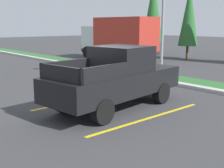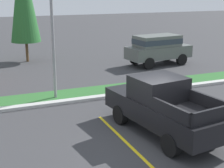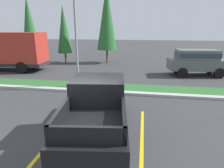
{
  "view_description": "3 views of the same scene",
  "coord_description": "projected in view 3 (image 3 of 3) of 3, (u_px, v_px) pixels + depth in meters",
  "views": [
    {
      "loc": [
        7.87,
        -6.16,
        2.8
      ],
      "look_at": [
        0.49,
        0.22,
        0.82
      ],
      "focal_mm": 46.83,
      "sensor_mm": 36.0,
      "label": 1
    },
    {
      "loc": [
        -5.53,
        -9.59,
        5.14
      ],
      "look_at": [
        -0.37,
        2.79,
        1.35
      ],
      "focal_mm": 53.68,
      "sensor_mm": 36.0,
      "label": 2
    },
    {
      "loc": [
        2.05,
        -5.54,
        3.73
      ],
      "look_at": [
        0.69,
        2.71,
        1.27
      ],
      "focal_mm": 30.4,
      "sensor_mm": 36.0,
      "label": 3
    }
  ],
  "objects": [
    {
      "name": "cypress_tree_left_inner",
      "position": [
        64.0,
        29.0,
        20.52
      ],
      "size": [
        1.6,
        1.6,
        6.15
      ],
      "color": "brown",
      "rests_on": "ground"
    },
    {
      "name": "suv_distant",
      "position": [
        197.0,
        60.0,
        15.31
      ],
      "size": [
        4.76,
        2.31,
        2.1
      ],
      "color": "black",
      "rests_on": "ground"
    },
    {
      "name": "cargo_truck_distant",
      "position": [
        9.0,
        50.0,
        17.09
      ],
      "size": [
        6.93,
        2.83,
        3.4
      ],
      "color": "black",
      "rests_on": "ground"
    },
    {
      "name": "cypress_tree_center",
      "position": [
        107.0,
        17.0,
        20.04
      ],
      "size": [
        2.14,
        2.14,
        8.23
      ],
      "color": "brown",
      "rests_on": "ground"
    },
    {
      "name": "ground_plane",
      "position": [
        80.0,
        139.0,
        6.62
      ],
      "size": [
        120.0,
        120.0,
        0.0
      ],
      "primitive_type": "plane",
      "color": "#38383A"
    },
    {
      "name": "cypress_tree_leftmost",
      "position": [
        29.0,
        23.0,
        21.52
      ],
      "size": [
        1.89,
        1.89,
        7.25
      ],
      "color": "brown",
      "rests_on": "ground"
    },
    {
      "name": "parking_line_near",
      "position": [
        58.0,
        133.0,
        7.04
      ],
      "size": [
        0.12,
        4.8,
        0.01
      ],
      "primitive_type": "cube",
      "color": "yellow",
      "rests_on": "ground"
    },
    {
      "name": "parking_line_far",
      "position": [
        142.0,
        140.0,
        6.56
      ],
      "size": [
        0.12,
        4.8,
        0.01
      ],
      "primitive_type": "cube",
      "color": "yellow",
      "rests_on": "ground"
    },
    {
      "name": "curb_strip",
      "position": [
        107.0,
        92.0,
        11.33
      ],
      "size": [
        56.0,
        0.4,
        0.15
      ],
      "primitive_type": "cube",
      "color": "#B2B2AD",
      "rests_on": "ground"
    },
    {
      "name": "pickup_truck_main",
      "position": [
        98.0,
        109.0,
        6.56
      ],
      "size": [
        2.56,
        5.43,
        2.1
      ],
      "color": "black",
      "rests_on": "ground"
    },
    {
      "name": "grass_median",
      "position": [
        110.0,
        87.0,
        12.38
      ],
      "size": [
        56.0,
        1.8,
        0.06
      ],
      "primitive_type": "cube",
      "color": "#2D662D",
      "rests_on": "ground"
    },
    {
      "name": "street_light",
      "position": [
        74.0,
        25.0,
        11.27
      ],
      "size": [
        0.24,
        1.49,
        6.77
      ],
      "color": "gray",
      "rests_on": "ground"
    }
  ]
}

